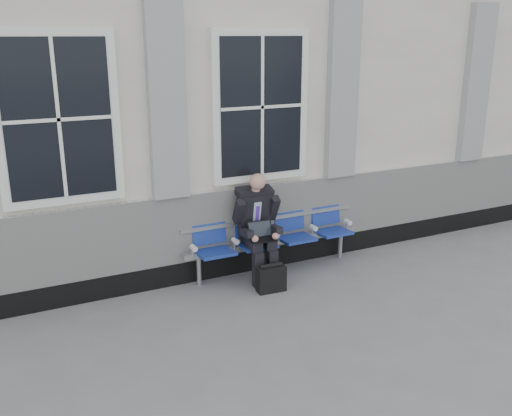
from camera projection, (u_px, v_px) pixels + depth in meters
ground at (289, 318)px, 6.60m from camera, size 70.00×70.00×0.00m
station_building at (182, 96)px, 8.92m from camera, size 14.40×4.40×4.49m
bench at (273, 232)px, 7.78m from camera, size 2.60×0.47×0.91m
businessman at (257, 223)px, 7.47m from camera, size 0.60×0.81×1.44m
briefcase at (271, 279)px, 7.23m from camera, size 0.38×0.18×0.38m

